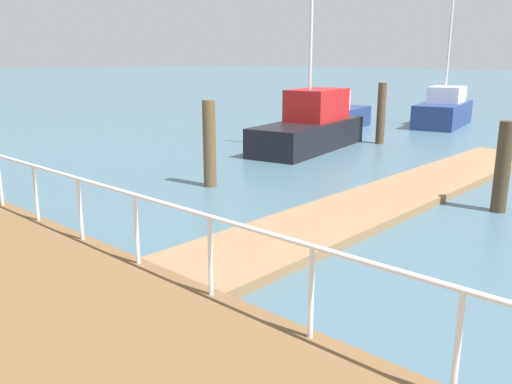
{
  "coord_description": "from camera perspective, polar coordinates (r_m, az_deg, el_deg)",
  "views": [
    {
      "loc": [
        -7.39,
        2.93,
        3.36
      ],
      "look_at": [
        -0.55,
        9.19,
        1.0
      ],
      "focal_mm": 37.11,
      "sensor_mm": 36.0,
      "label": 1
    }
  ],
  "objects": [
    {
      "name": "floating_dock",
      "position": [
        13.56,
        15.34,
        -0.2
      ],
      "size": [
        15.76,
        2.0,
        0.18
      ],
      "primitive_type": "cube",
      "color": "#93704C",
      "rests_on": "ground_plane"
    },
    {
      "name": "boardwalk_railing",
      "position": [
        8.49,
        -15.95,
        -0.81
      ],
      "size": [
        0.06,
        26.99,
        1.08
      ],
      "color": "white",
      "rests_on": "boardwalk"
    },
    {
      "name": "dock_piling_3",
      "position": [
        21.84,
        13.34,
        8.24
      ],
      "size": [
        0.34,
        0.34,
        2.41
      ],
      "primitive_type": "cylinder",
      "color": "brown",
      "rests_on": "ground_plane"
    },
    {
      "name": "moored_boat_1",
      "position": [
        28.69,
        19.59,
        8.32
      ],
      "size": [
        5.39,
        2.9,
        7.5
      ],
      "color": "navy",
      "rests_on": "ground_plane"
    },
    {
      "name": "dock_piling_4",
      "position": [
        14.08,
        -5.05,
        5.19
      ],
      "size": [
        0.34,
        0.34,
        2.3
      ],
      "primitive_type": "cylinder",
      "color": "brown",
      "rests_on": "ground_plane"
    },
    {
      "name": "dock_piling_1",
      "position": [
        12.89,
        25.06,
        2.44
      ],
      "size": [
        0.33,
        0.33,
        2.04
      ],
      "primitive_type": "cylinder",
      "color": "#473826",
      "rests_on": "ground_plane"
    },
    {
      "name": "moored_boat_0",
      "position": [
        20.17,
        5.94,
        7.04
      ],
      "size": [
        6.21,
        2.95,
        6.19
      ],
      "color": "black",
      "rests_on": "ground_plane"
    },
    {
      "name": "moored_boat_2",
      "position": [
        25.1,
        8.15,
        8.08
      ],
      "size": [
        6.57,
        2.89,
        1.9
      ],
      "color": "navy",
      "rests_on": "ground_plane"
    },
    {
      "name": "ground_plane",
      "position": [
        18.9,
        -23.77,
        2.82
      ],
      "size": [
        300.0,
        300.0,
        0.0
      ],
      "primitive_type": "plane",
      "color": "#476675"
    }
  ]
}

